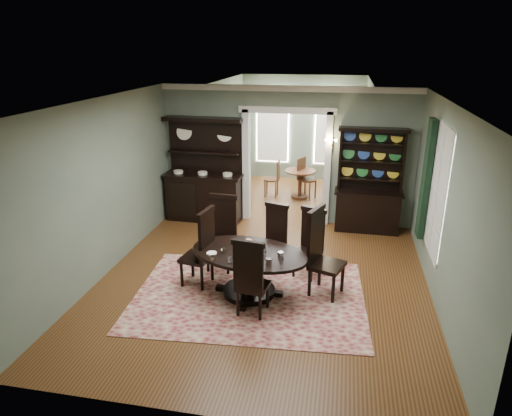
{
  "coord_description": "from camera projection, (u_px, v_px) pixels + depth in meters",
  "views": [
    {
      "loc": [
        1.2,
        -6.72,
        3.82
      ],
      "look_at": [
        -0.22,
        0.6,
        1.12
      ],
      "focal_mm": 32.0,
      "sensor_mm": 36.0,
      "label": 1
    }
  ],
  "objects": [
    {
      "name": "right_window",
      "position": [
        432.0,
        186.0,
        7.55
      ],
      "size": [
        0.15,
        1.47,
        2.12
      ],
      "color": "white",
      "rests_on": "wall_right"
    },
    {
      "name": "doorway_trim",
      "position": [
        287.0,
        151.0,
        9.94
      ],
      "size": [
        2.08,
        0.25,
        2.57
      ],
      "color": "silver",
      "rests_on": "floor"
    },
    {
      "name": "chair_near",
      "position": [
        250.0,
        276.0,
        6.57
      ],
      "size": [
        0.52,
        0.5,
        1.25
      ],
      "rotation": [
        0.0,
        0.0,
        -0.14
      ],
      "color": "black",
      "rests_on": "rug"
    },
    {
      "name": "parlor",
      "position": [
        299.0,
        134.0,
        12.31
      ],
      "size": [
        3.51,
        3.5,
        3.01
      ],
      "color": "brown",
      "rests_on": "ground"
    },
    {
      "name": "rug",
      "position": [
        249.0,
        295.0,
        7.33
      ],
      "size": [
        3.81,
        2.87,
        0.01
      ],
      "primitive_type": "cube",
      "rotation": [
        0.0,
        0.0,
        0.07
      ],
      "color": "maroon",
      "rests_on": "floor"
    },
    {
      "name": "parlor_chair_right",
      "position": [
        305.0,
        177.0,
        11.81
      ],
      "size": [
        0.5,
        0.5,
        1.05
      ],
      "rotation": [
        0.0,
        0.0,
        -2.0
      ],
      "color": "#552E18",
      "rests_on": "parlor_floor"
    },
    {
      "name": "parlor_table",
      "position": [
        300.0,
        180.0,
        11.83
      ],
      "size": [
        0.8,
        0.8,
        0.74
      ],
      "color": "#552E18",
      "rests_on": "parlor_floor"
    },
    {
      "name": "chair_end_left",
      "position": [
        202.0,
        246.0,
        7.43
      ],
      "size": [
        0.55,
        0.57,
        1.35
      ],
      "rotation": [
        0.0,
        0.0,
        1.4
      ],
      "color": "black",
      "rests_on": "rug"
    },
    {
      "name": "chair_far_left",
      "position": [
        223.0,
        230.0,
        8.09
      ],
      "size": [
        0.52,
        0.5,
        1.34
      ],
      "rotation": [
        0.0,
        0.0,
        3.08
      ],
      "color": "black",
      "rests_on": "rug"
    },
    {
      "name": "centerpiece",
      "position": [
        250.0,
        250.0,
        7.07
      ],
      "size": [
        1.24,
        0.79,
        0.2
      ],
      "color": "silver",
      "rests_on": "dining_table"
    },
    {
      "name": "parlor_chair_left",
      "position": [
        274.0,
        177.0,
        11.92
      ],
      "size": [
        0.41,
        0.41,
        0.97
      ],
      "rotation": [
        0.0,
        0.0,
        1.55
      ],
      "color": "#552E18",
      "rests_on": "parlor_floor"
    },
    {
      "name": "room",
      "position": [
        263.0,
        194.0,
        7.22
      ],
      "size": [
        5.51,
        6.01,
        3.01
      ],
      "color": "brown",
      "rests_on": "ground"
    },
    {
      "name": "welsh_dresser",
      "position": [
        368.0,
        194.0,
        9.67
      ],
      "size": [
        1.42,
        0.54,
        2.21
      ],
      "rotation": [
        0.0,
        0.0,
        -0.01
      ],
      "color": "black",
      "rests_on": "floor"
    },
    {
      "name": "sideboard",
      "position": [
        204.0,
        185.0,
        10.29
      ],
      "size": [
        1.78,
        0.67,
        2.32
      ],
      "rotation": [
        0.0,
        0.0,
        -0.03
      ],
      "color": "black",
      "rests_on": "floor"
    },
    {
      "name": "chair_end_right",
      "position": [
        321.0,
        250.0,
        7.19
      ],
      "size": [
        0.66,
        0.67,
        1.44
      ],
      "rotation": [
        0.0,
        0.0,
        -1.92
      ],
      "color": "black",
      "rests_on": "rug"
    },
    {
      "name": "chair_far_right",
      "position": [
        310.0,
        240.0,
        7.83
      ],
      "size": [
        0.57,
        0.56,
        1.21
      ],
      "rotation": [
        0.0,
        0.0,
        2.77
      ],
      "color": "black",
      "rests_on": "rug"
    },
    {
      "name": "dining_table",
      "position": [
        249.0,
        265.0,
        7.21
      ],
      "size": [
        2.1,
        2.08,
        0.75
      ],
      "rotation": [
        0.0,
        0.0,
        -0.21
      ],
      "color": "black",
      "rests_on": "rug"
    },
    {
      "name": "wall_sconce",
      "position": [
        331.0,
        141.0,
        9.54
      ],
      "size": [
        0.27,
        0.21,
        0.21
      ],
      "color": "#AD812E",
      "rests_on": "back_wall_right"
    },
    {
      "name": "chair_far_mid",
      "position": [
        275.0,
        234.0,
        8.14
      ],
      "size": [
        0.53,
        0.52,
        1.17
      ],
      "rotation": [
        0.0,
        0.0,
        2.85
      ],
      "color": "black",
      "rests_on": "rug"
    }
  ]
}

